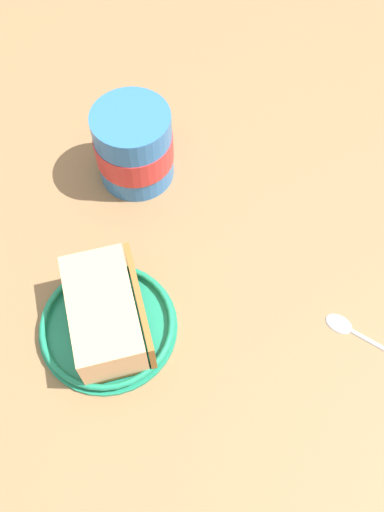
% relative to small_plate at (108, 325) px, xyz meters
% --- Properties ---
extents(ground_plane, '(1.33, 1.33, 0.03)m').
position_rel_small_plate_xyz_m(ground_plane, '(0.04, 0.03, -0.02)').
color(ground_plane, '#936D47').
extents(small_plate, '(0.15, 0.15, 0.02)m').
position_rel_small_plate_xyz_m(small_plate, '(0.00, 0.00, 0.00)').
color(small_plate, '#1E8C66').
rests_on(small_plate, ground_plane).
extents(cake_slice, '(0.10, 0.13, 0.06)m').
position_rel_small_plate_xyz_m(cake_slice, '(0.00, 0.00, 0.03)').
color(cake_slice, '#9E662D').
rests_on(cake_slice, small_plate).
extents(tea_mug, '(0.09, 0.11, 0.10)m').
position_rel_small_plate_xyz_m(tea_mug, '(0.02, 0.21, 0.04)').
color(tea_mug, '#3372BF').
rests_on(tea_mug, ground_plane).
extents(teaspoon, '(0.12, 0.09, 0.01)m').
position_rel_small_plate_xyz_m(teaspoon, '(0.26, -0.01, -0.00)').
color(teaspoon, silver).
rests_on(teaspoon, ground_plane).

